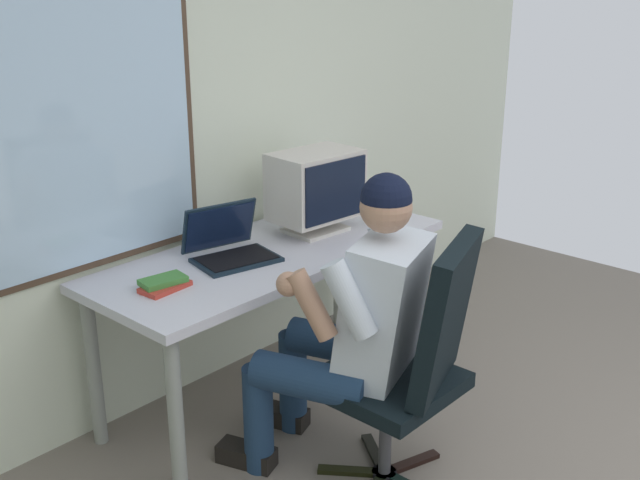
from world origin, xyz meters
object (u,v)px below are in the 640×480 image
(book_stack, at_px, (164,284))
(wine_glass, at_px, (380,208))
(person_seated, at_px, (350,322))
(crt_monitor, at_px, (316,186))
(desk, at_px, (272,266))
(laptop, at_px, (229,244))
(office_chair, at_px, (417,354))

(book_stack, bearing_deg, wine_glass, -8.09)
(person_seated, bearing_deg, wine_glass, 30.90)
(crt_monitor, height_order, wine_glass, crt_monitor)
(desk, relative_size, book_stack, 8.54)
(person_seated, bearing_deg, book_stack, 122.92)
(book_stack, bearing_deg, crt_monitor, 1.45)
(person_seated, distance_m, laptop, 0.70)
(desk, height_order, book_stack, book_stack)
(office_chair, distance_m, crt_monitor, 1.07)
(crt_monitor, distance_m, book_stack, 0.93)
(office_chair, distance_m, person_seated, 0.28)
(crt_monitor, bearing_deg, laptop, 174.53)
(laptop, distance_m, book_stack, 0.41)
(desk, relative_size, wine_glass, 11.38)
(office_chair, height_order, person_seated, person_seated)
(laptop, distance_m, wine_glass, 0.79)
(desk, height_order, laptop, laptop)
(desk, distance_m, laptop, 0.25)
(desk, height_order, person_seated, person_seated)
(crt_monitor, height_order, book_stack, crt_monitor)
(book_stack, bearing_deg, person_seated, -57.08)
(laptop, bearing_deg, wine_glass, -17.36)
(laptop, bearing_deg, book_stack, -169.89)
(wine_glass, bearing_deg, desk, 162.99)
(desk, bearing_deg, laptop, 161.63)
(desk, height_order, office_chair, office_chair)
(crt_monitor, distance_m, wine_glass, 0.33)
(person_seated, relative_size, crt_monitor, 2.87)
(office_chair, relative_size, laptop, 2.56)
(crt_monitor, bearing_deg, person_seated, -128.52)
(office_chair, relative_size, wine_glass, 6.84)
(office_chair, bearing_deg, crt_monitor, 64.26)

